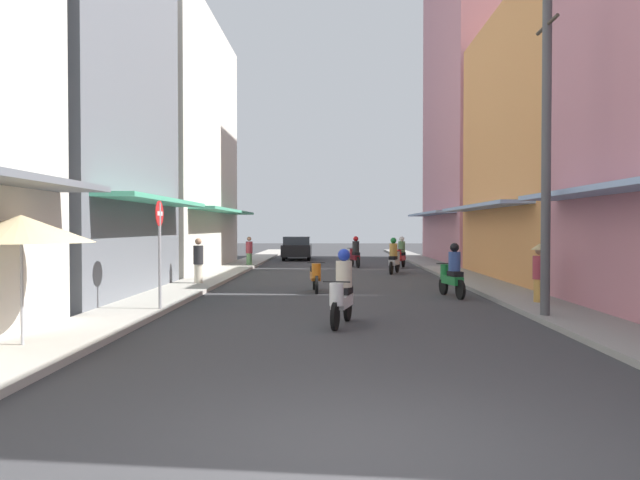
{
  "coord_description": "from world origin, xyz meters",
  "views": [
    {
      "loc": [
        -0.22,
        -5.31,
        2.03
      ],
      "look_at": [
        -0.75,
        18.54,
        1.52
      ],
      "focal_mm": 33.65,
      "sensor_mm": 36.0,
      "label": 1
    }
  ],
  "objects_px": {
    "pedestrian_midway": "(249,252)",
    "vendor_umbrella": "(21,229)",
    "motorbike_red": "(401,254)",
    "utility_pole": "(546,156)",
    "motorbike_white": "(342,291)",
    "motorbike_silver": "(394,257)",
    "motorbike_green": "(452,273)",
    "parked_car": "(297,248)",
    "motorbike_orange": "(315,276)",
    "pedestrian_crossing": "(198,262)",
    "motorbike_maroon": "(355,253)",
    "pedestrian_far": "(539,271)",
    "street_sign_no_entry": "(160,241)"
  },
  "relations": [
    {
      "from": "pedestrian_far",
      "to": "pedestrian_midway",
      "type": "height_order",
      "value": "pedestrian_far"
    },
    {
      "from": "motorbike_silver",
      "to": "motorbike_green",
      "type": "distance_m",
      "value": 8.9
    },
    {
      "from": "motorbike_maroon",
      "to": "motorbike_orange",
      "type": "height_order",
      "value": "motorbike_maroon"
    },
    {
      "from": "pedestrian_midway",
      "to": "pedestrian_crossing",
      "type": "distance_m",
      "value": 9.96
    },
    {
      "from": "pedestrian_midway",
      "to": "street_sign_no_entry",
      "type": "xyz_separation_m",
      "value": [
        0.21,
        -16.41,
        0.95
      ]
    },
    {
      "from": "vendor_umbrella",
      "to": "utility_pole",
      "type": "bearing_deg",
      "value": 19.97
    },
    {
      "from": "parked_car",
      "to": "pedestrian_midway",
      "type": "bearing_deg",
      "value": -106.33
    },
    {
      "from": "motorbike_silver",
      "to": "motorbike_orange",
      "type": "distance_m",
      "value": 8.23
    },
    {
      "from": "motorbike_orange",
      "to": "pedestrian_midway",
      "type": "relative_size",
      "value": 1.17
    },
    {
      "from": "motorbike_white",
      "to": "pedestrian_midway",
      "type": "xyz_separation_m",
      "value": [
        -4.45,
        17.96,
        0.07
      ]
    },
    {
      "from": "motorbike_silver",
      "to": "pedestrian_far",
      "type": "relative_size",
      "value": 1.08
    },
    {
      "from": "parked_car",
      "to": "pedestrian_midway",
      "type": "height_order",
      "value": "pedestrian_midway"
    },
    {
      "from": "motorbike_silver",
      "to": "pedestrian_midway",
      "type": "relative_size",
      "value": 1.13
    },
    {
      "from": "motorbike_red",
      "to": "pedestrian_midway",
      "type": "distance_m",
      "value": 7.65
    },
    {
      "from": "motorbike_maroon",
      "to": "vendor_umbrella",
      "type": "height_order",
      "value": "vendor_umbrella"
    },
    {
      "from": "motorbike_red",
      "to": "vendor_umbrella",
      "type": "bearing_deg",
      "value": -112.64
    },
    {
      "from": "motorbike_green",
      "to": "parked_car",
      "type": "relative_size",
      "value": 0.43
    },
    {
      "from": "motorbike_maroon",
      "to": "pedestrian_far",
      "type": "xyz_separation_m",
      "value": [
        4.16,
        -14.9,
        0.21
      ]
    },
    {
      "from": "motorbike_silver",
      "to": "utility_pole",
      "type": "xyz_separation_m",
      "value": [
        1.94,
        -13.14,
        2.87
      ]
    },
    {
      "from": "motorbike_red",
      "to": "motorbike_green",
      "type": "bearing_deg",
      "value": -89.62
    },
    {
      "from": "motorbike_orange",
      "to": "motorbike_green",
      "type": "bearing_deg",
      "value": -18.07
    },
    {
      "from": "motorbike_maroon",
      "to": "pedestrian_midway",
      "type": "height_order",
      "value": "motorbike_maroon"
    },
    {
      "from": "motorbike_white",
      "to": "pedestrian_midway",
      "type": "relative_size",
      "value": 1.15
    },
    {
      "from": "street_sign_no_entry",
      "to": "motorbike_white",
      "type": "bearing_deg",
      "value": -20.14
    },
    {
      "from": "pedestrian_far",
      "to": "motorbike_white",
      "type": "bearing_deg",
      "value": -149.27
    },
    {
      "from": "motorbike_green",
      "to": "motorbike_white",
      "type": "xyz_separation_m",
      "value": [
        -3.25,
        -5.01,
        0.0
      ]
    },
    {
      "from": "pedestrian_midway",
      "to": "motorbike_maroon",
      "type": "bearing_deg",
      "value": -0.4
    },
    {
      "from": "pedestrian_far",
      "to": "pedestrian_midway",
      "type": "xyz_separation_m",
      "value": [
        -9.53,
        14.94,
        -0.14
      ]
    },
    {
      "from": "motorbike_silver",
      "to": "parked_car",
      "type": "relative_size",
      "value": 0.42
    },
    {
      "from": "motorbike_white",
      "to": "motorbike_red",
      "type": "relative_size",
      "value": 1.03
    },
    {
      "from": "motorbike_maroon",
      "to": "vendor_umbrella",
      "type": "bearing_deg",
      "value": -106.56
    },
    {
      "from": "motorbike_silver",
      "to": "parked_car",
      "type": "bearing_deg",
      "value": 114.19
    },
    {
      "from": "motorbike_maroon",
      "to": "motorbike_orange",
      "type": "bearing_deg",
      "value": -98.11
    },
    {
      "from": "pedestrian_midway",
      "to": "vendor_umbrella",
      "type": "height_order",
      "value": "vendor_umbrella"
    },
    {
      "from": "motorbike_maroon",
      "to": "vendor_umbrella",
      "type": "distance_m",
      "value": 21.63
    },
    {
      "from": "motorbike_maroon",
      "to": "motorbike_white",
      "type": "height_order",
      "value": "same"
    },
    {
      "from": "pedestrian_midway",
      "to": "pedestrian_crossing",
      "type": "xyz_separation_m",
      "value": [
        -0.34,
        -9.96,
        0.05
      ]
    },
    {
      "from": "motorbike_silver",
      "to": "motorbike_red",
      "type": "height_order",
      "value": "same"
    },
    {
      "from": "motorbike_silver",
      "to": "motorbike_maroon",
      "type": "bearing_deg",
      "value": 111.21
    },
    {
      "from": "motorbike_white",
      "to": "utility_pole",
      "type": "height_order",
      "value": "utility_pole"
    },
    {
      "from": "pedestrian_midway",
      "to": "utility_pole",
      "type": "bearing_deg",
      "value": -62.72
    },
    {
      "from": "motorbike_silver",
      "to": "pedestrian_crossing",
      "type": "distance_m",
      "value": 9.36
    },
    {
      "from": "motorbike_white",
      "to": "street_sign_no_entry",
      "type": "bearing_deg",
      "value": 159.86
    },
    {
      "from": "motorbike_maroon",
      "to": "street_sign_no_entry",
      "type": "distance_m",
      "value": 17.19
    },
    {
      "from": "motorbike_orange",
      "to": "pedestrian_crossing",
      "type": "bearing_deg",
      "value": 157.38
    },
    {
      "from": "pedestrian_midway",
      "to": "utility_pole",
      "type": "xyz_separation_m",
      "value": [
        8.88,
        -17.22,
        2.8
      ]
    },
    {
      "from": "motorbike_silver",
      "to": "motorbike_white",
      "type": "distance_m",
      "value": 14.1
    },
    {
      "from": "parked_car",
      "to": "utility_pole",
      "type": "height_order",
      "value": "utility_pole"
    },
    {
      "from": "motorbike_silver",
      "to": "motorbike_orange",
      "type": "bearing_deg",
      "value": -113.09
    },
    {
      "from": "motorbike_silver",
      "to": "utility_pole",
      "type": "bearing_deg",
      "value": -81.6
    }
  ]
}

